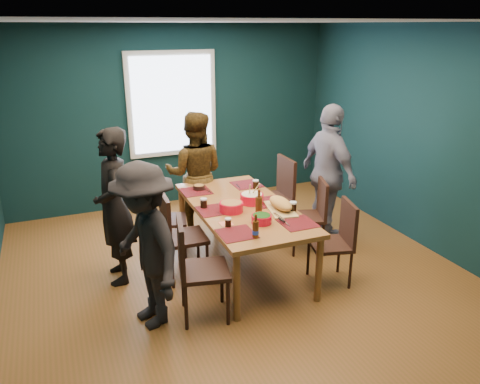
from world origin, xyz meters
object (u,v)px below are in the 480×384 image
Objects in this scene: chair_right_mid at (314,210)px; bowl_dumpling at (252,198)px; person_back at (195,174)px; person_near_left at (145,247)px; bowl_salad at (231,206)px; bowl_herbs at (262,219)px; chair_right_far at (278,191)px; chair_left_mid at (176,230)px; person_far_left at (114,207)px; person_right at (329,174)px; chair_left_far at (162,214)px; chair_right_near at (339,236)px; dining_table at (242,212)px; chair_left_near at (194,262)px; cutting_board at (281,205)px.

bowl_dumpling reaches higher than chair_right_mid.
person_back is 1.19m from bowl_dumpling.
person_near_left is 6.12× the size of bowl_salad.
chair_right_far is at bearing 56.41° from bowl_herbs.
person_far_left is (-0.60, 0.25, 0.27)m from chair_left_mid.
person_near_left reaches higher than bowl_dumpling.
chair_left_mid is 1.10× the size of chair_right_mid.
person_right is at bearing 97.69° from person_near_left.
person_right is at bearing 16.69° from bowl_salad.
chair_left_far is 1.04m from bowl_salad.
chair_left_far is at bearing 153.39° from chair_right_near.
bowl_salad is at bearing -149.04° from dining_table.
person_far_left is at bearing 130.38° from chair_left_near.
chair_right_far is 0.61× the size of person_far_left.
chair_left_far is 0.82m from person_back.
chair_right_mid is 0.91m from bowl_dumpling.
person_back is at bearing 90.32° from bowl_salad.
cutting_board reaches higher than dining_table.
dining_table is 3.13× the size of cutting_board.
person_back is at bearing 120.12° from cutting_board.
chair_left_near is (-0.04, -0.77, 0.01)m from chair_left_mid.
chair_left_far is at bearing 137.81° from dining_table.
bowl_salad is at bearing -151.59° from chair_right_mid.
dining_table is 2.04× the size of chair_left_mid.
person_right reaches higher than cutting_board.
dining_table is 0.20m from bowl_dumpling.
chair_left_near is 0.61× the size of person_back.
person_far_left is at bearing 87.74° from person_right.
chair_right_near is 3.46× the size of bowl_dumpling.
cutting_board is at bearing -115.51° from chair_right_far.
chair_right_far is at bearing 39.73° from bowl_salad.
chair_left_near is 0.57× the size of person_right.
bowl_dumpling is at bearing 76.17° from bowl_herbs.
dining_table is at bearing -138.29° from chair_right_far.
chair_left_near reaches higher than chair_left_mid.
person_far_left reaches higher than bowl_salad.
chair_right_far is (1.57, 0.02, 0.08)m from chair_left_far.
chair_left_near is 0.91m from bowl_salad.
chair_right_mid is 0.56m from person_right.
chair_left_far is 2.10m from chair_right_near.
person_far_left is at bearing 167.96° from dining_table.
chair_right_far is 4.03× the size of bowl_salad.
chair_right_far is 1.39m from chair_right_near.
chair_left_far is at bearing 122.01° from bowl_herbs.
cutting_board is at bearing 155.76° from chair_right_near.
chair_left_near is 1.11× the size of chair_right_mid.
bowl_herbs is at bearing -133.91° from cutting_board.
chair_right_mid is 0.58× the size of person_near_left.
chair_left_near is at bearing 113.30° from person_right.
bowl_salad is at bearing -12.43° from chair_left_mid.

